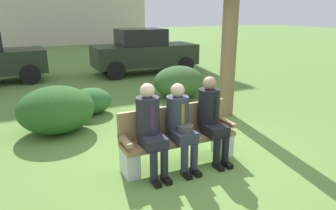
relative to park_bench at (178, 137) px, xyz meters
The scene contains 9 objects.
ground_plane 0.47m from the park_bench, 32.22° to the left, with size 80.00×80.00×0.00m, color #5C8439.
park_bench is the anchor object (origin of this frame).
seated_man_left 0.62m from the park_bench, 166.63° to the right, with size 0.34×0.72×1.34m.
seated_man_middle 0.33m from the park_bench, 101.72° to the right, with size 0.34×0.72×1.29m.
seated_man_right 0.63m from the park_bench, 12.90° to the right, with size 0.34×0.72×1.34m.
shrub_near_bench 3.90m from the park_bench, 61.60° to the left, with size 1.40×1.28×0.87m, color #325928.
shrub_mid_lawn 3.16m from the park_bench, 102.05° to the left, with size 0.95×0.87×0.59m, color #2C632F.
shrub_far_lawn 2.68m from the park_bench, 124.66° to the left, with size 1.46×1.34×0.91m, color #27551F.
parked_car_far 7.52m from the park_bench, 72.04° to the left, with size 3.94×1.78×1.68m.
Camera 1 is at (-2.28, -4.06, 2.29)m, focal length 33.25 mm.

